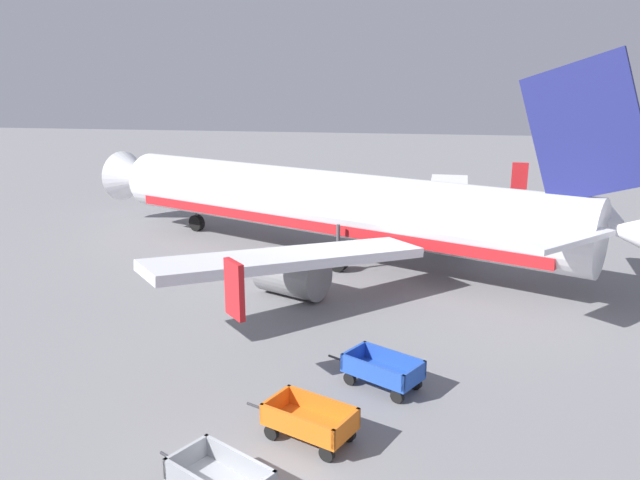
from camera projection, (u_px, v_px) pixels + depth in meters
airplane at (338, 206)px, 34.61m from camera, size 35.69×29.26×11.34m
baggage_cart_third_in_row at (309, 421)px, 17.21m from camera, size 3.56×2.26×1.07m
baggage_cart_fourth_in_row at (382, 370)px, 20.24m from camera, size 3.47×2.43×1.07m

